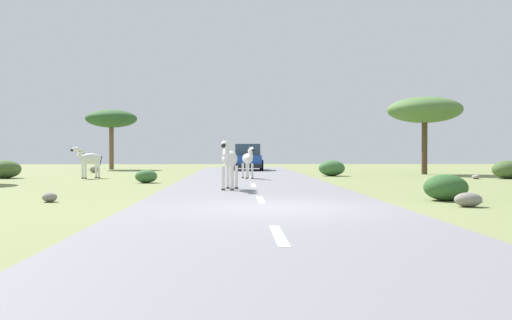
{
  "coord_description": "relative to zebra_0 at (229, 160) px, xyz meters",
  "views": [
    {
      "loc": [
        -0.92,
        -11.97,
        1.26
      ],
      "look_at": [
        -0.26,
        6.45,
        0.99
      ],
      "focal_mm": 38.74,
      "sensor_mm": 36.0,
      "label": 1
    }
  ],
  "objects": [
    {
      "name": "zebra_0",
      "position": [
        0.0,
        0.0,
        0.0
      ],
      "size": [
        0.65,
        1.7,
        1.62
      ],
      "rotation": [
        0.0,
        0.0,
        2.95
      ],
      "color": "silver",
      "rests_on": "road"
    },
    {
      "name": "road",
      "position": [
        0.84,
        -5.72,
        -0.99
      ],
      "size": [
        6.0,
        64.0,
        0.05
      ],
      "primitive_type": "cube",
      "color": "slate",
      "rests_on": "ground_plane"
    },
    {
      "name": "rock_0",
      "position": [
        5.55,
        -5.23,
        -0.85
      ],
      "size": [
        0.64,
        0.48,
        0.33
      ],
      "primitive_type": "ellipsoid",
      "color": "gray",
      "rests_on": "ground_plane"
    },
    {
      "name": "tree_0",
      "position": [
        10.84,
        13.06,
        2.59
      ],
      "size": [
        4.15,
        4.15,
        4.36
      ],
      "color": "#4C3823",
      "rests_on": "ground_plane"
    },
    {
      "name": "zebra_2",
      "position": [
        -6.78,
        8.78,
        -0.09
      ],
      "size": [
        1.32,
        1.29,
        1.55
      ],
      "rotation": [
        0.0,
        0.0,
        2.34
      ],
      "color": "silver",
      "rests_on": "ground_plane"
    },
    {
      "name": "rock_3",
      "position": [
        -4.47,
        -3.65,
        -0.89
      ],
      "size": [
        0.36,
        0.39,
        0.24
      ],
      "primitive_type": "ellipsoid",
      "color": "gray",
      "rests_on": "ground_plane"
    },
    {
      "name": "tree_4",
      "position": [
        -8.75,
        22.29,
        2.6
      ],
      "size": [
        3.64,
        3.64,
        4.29
      ],
      "color": "brown",
      "rests_on": "ground_plane"
    },
    {
      "name": "car_0",
      "position": [
        1.0,
        19.17,
        -0.17
      ],
      "size": [
        2.13,
        4.39,
        1.74
      ],
      "rotation": [
        0.0,
        0.0,
        3.11
      ],
      "color": "#1E479E",
      "rests_on": "road"
    },
    {
      "name": "bush_0",
      "position": [
        13.0,
        7.82,
        -0.59
      ],
      "size": [
        1.43,
        1.29,
        0.86
      ],
      "primitive_type": "ellipsoid",
      "color": "#425B2D",
      "rests_on": "ground_plane"
    },
    {
      "name": "bush_2",
      "position": [
        -3.44,
        4.87,
        -0.75
      ],
      "size": [
        0.9,
        0.81,
        0.54
      ],
      "primitive_type": "ellipsoid",
      "color": "#386633",
      "rests_on": "ground_plane"
    },
    {
      "name": "bush_1",
      "position": [
        5.65,
        -3.61,
        -0.67
      ],
      "size": [
        1.14,
        1.02,
        0.68
      ],
      "primitive_type": "ellipsoid",
      "color": "#2D5628",
      "rests_on": "ground_plane"
    },
    {
      "name": "bush_3",
      "position": [
        5.23,
        11.03,
        -0.6
      ],
      "size": [
        1.37,
        1.24,
        0.82
      ],
      "primitive_type": "ellipsoid",
      "color": "#386633",
      "rests_on": "ground_plane"
    },
    {
      "name": "rock_1",
      "position": [
        11.38,
        7.58,
        -0.91
      ],
      "size": [
        0.36,
        0.39,
        0.2
      ],
      "primitive_type": "ellipsoid",
      "color": "gray",
      "rests_on": "ground_plane"
    },
    {
      "name": "lane_markings",
      "position": [
        0.84,
        -6.72,
        -0.96
      ],
      "size": [
        0.16,
        56.0,
        0.01
      ],
      "color": "silver",
      "rests_on": "road"
    },
    {
      "name": "bush_4",
      "position": [
        -10.81,
        9.06,
        -0.58
      ],
      "size": [
        1.44,
        1.3,
        0.87
      ],
      "primitive_type": "ellipsoid",
      "color": "#425B2D",
      "rests_on": "ground_plane"
    },
    {
      "name": "ground_plane",
      "position": [
        1.15,
        -5.72,
        -1.01
      ],
      "size": [
        90.0,
        90.0,
        0.0
      ],
      "primitive_type": "plane",
      "color": "olive"
    },
    {
      "name": "rock_2",
      "position": [
        -8.4,
        16.1,
        -0.81
      ],
      "size": [
        0.56,
        0.54,
        0.4
      ],
      "primitive_type": "ellipsoid",
      "color": "gray",
      "rests_on": "ground_plane"
    },
    {
      "name": "zebra_1",
      "position": [
        0.76,
        7.44,
        -0.08
      ],
      "size": [
        0.65,
        1.54,
        1.48
      ],
      "rotation": [
        0.0,
        0.0,
        3.39
      ],
      "color": "silver",
      "rests_on": "road"
    }
  ]
}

